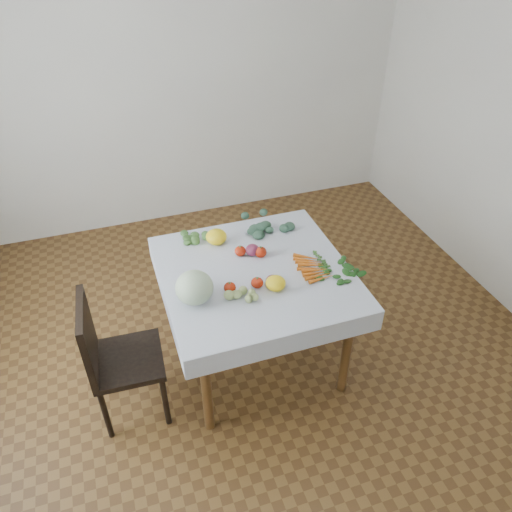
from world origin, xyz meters
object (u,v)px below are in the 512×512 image
Objects in this scene: chair at (111,354)px; cabbage at (194,288)px; table at (255,284)px; carrot_bunch at (313,268)px; heirloom_back at (216,237)px.

chair is 4.16× the size of cabbage.
table is at bearing 19.56° from cabbage.
table is 3.32× the size of carrot_bunch.
chair is at bearing -177.50° from carrot_bunch.
cabbage is at bearing -117.15° from heirloom_back.
table is at bearing 163.71° from carrot_bunch.
chair is 1.28m from carrot_bunch.
carrot_bunch is (0.74, 0.05, -0.08)m from cabbage.
chair reaches higher than table.
carrot_bunch is (0.48, -0.46, -0.03)m from heirloom_back.
heirloom_back reaches higher than carrot_bunch.
table is 1.14× the size of chair.
chair is 0.97m from heirloom_back.
heirloom_back reaches higher than table.
table is 0.47m from cabbage.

